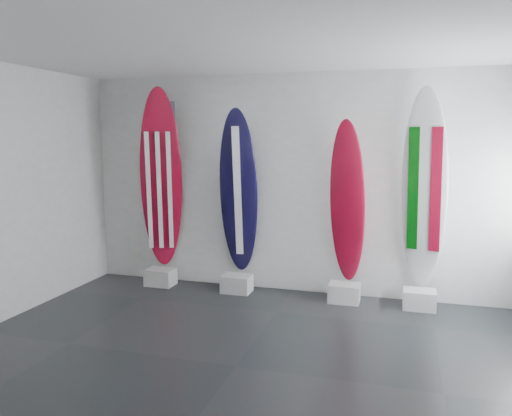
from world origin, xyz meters
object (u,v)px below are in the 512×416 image
(surfboard_usa, at_px, (161,180))
(surfboard_italy, at_px, (424,190))
(surfboard_navy, at_px, (239,193))
(surfboard_swiss, at_px, (347,202))

(surfboard_usa, relative_size, surfboard_italy, 1.04)
(surfboard_navy, height_order, surfboard_italy, surfboard_italy)
(surfboard_usa, distance_m, surfboard_italy, 3.60)
(surfboard_swiss, bearing_deg, surfboard_usa, -163.63)
(surfboard_usa, xyz_separation_m, surfboard_italy, (3.60, 0.00, -0.04))
(surfboard_navy, relative_size, surfboard_italy, 0.92)
(surfboard_usa, relative_size, surfboard_navy, 1.13)
(surfboard_navy, distance_m, surfboard_italy, 2.43)
(surfboard_navy, xyz_separation_m, surfboard_swiss, (1.49, 0.00, -0.08))
(surfboard_navy, bearing_deg, surfboard_italy, -7.62)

